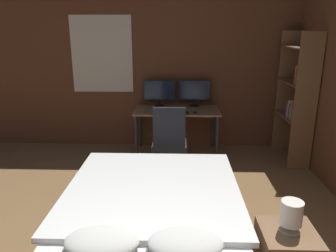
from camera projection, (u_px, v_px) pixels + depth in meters
wall_back at (176, 68)px, 5.50m from camera, size 12.00×0.08×2.70m
bed at (152, 216)px, 3.17m from camera, size 1.69×2.07×0.58m
bedside_lamp at (291, 214)px, 2.44m from camera, size 0.16×0.16×0.25m
desk at (177, 115)px, 5.30m from camera, size 1.37×0.70×0.74m
monitor_left at (159, 91)px, 5.45m from camera, size 0.53×0.16×0.44m
monitor_right at (195, 91)px, 5.43m from camera, size 0.53×0.16×0.44m
keyboard at (177, 113)px, 5.04m from camera, size 0.38×0.13×0.02m
computer_mouse at (195, 112)px, 5.03m from camera, size 0.07×0.05×0.04m
office_chair at (169, 147)px, 4.59m from camera, size 0.52×0.52×1.00m
bookshelf at (297, 96)px, 4.85m from camera, size 0.33×0.85×1.96m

